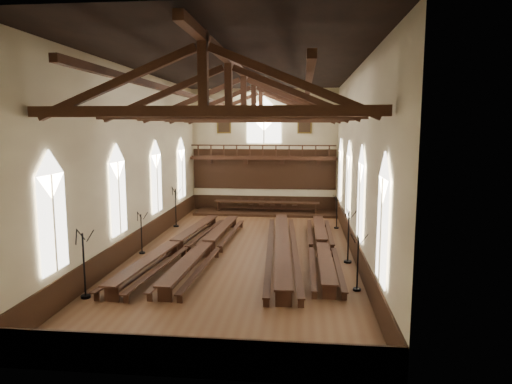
# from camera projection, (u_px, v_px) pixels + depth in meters

# --- Properties ---
(ground) EXTENTS (26.00, 26.00, 0.00)m
(ground) POSITION_uv_depth(u_px,v_px,m) (244.00, 252.00, 25.44)
(ground) COLOR brown
(ground) RESTS_ON ground
(room_walls) EXTENTS (26.00, 26.00, 26.00)m
(room_walls) POSITION_uv_depth(u_px,v_px,m) (244.00, 135.00, 24.53)
(room_walls) COLOR beige
(room_walls) RESTS_ON ground
(wainscot_band) EXTENTS (12.00, 26.00, 1.20)m
(wainscot_band) POSITION_uv_depth(u_px,v_px,m) (244.00, 241.00, 25.36)
(wainscot_band) COLOR black
(wainscot_band) RESTS_ON ground
(side_windows) EXTENTS (11.85, 19.80, 4.50)m
(side_windows) POSITION_uv_depth(u_px,v_px,m) (244.00, 185.00, 24.91)
(side_windows) COLOR white
(side_windows) RESTS_ON room_walls
(end_window) EXTENTS (2.80, 0.12, 3.80)m
(end_window) POSITION_uv_depth(u_px,v_px,m) (264.00, 123.00, 37.13)
(end_window) COLOR white
(end_window) RESTS_ON room_walls
(minstrels_gallery) EXTENTS (11.80, 1.24, 3.70)m
(minstrels_gallery) POSITION_uv_depth(u_px,v_px,m) (264.00, 164.00, 37.36)
(minstrels_gallery) COLOR #3B2013
(minstrels_gallery) RESTS_ON room_walls
(portraits) EXTENTS (7.75, 0.09, 1.45)m
(portraits) POSITION_uv_depth(u_px,v_px,m) (264.00, 125.00, 37.14)
(portraits) COLOR brown
(portraits) RESTS_ON room_walls
(roof_trusses) EXTENTS (11.70, 25.70, 2.80)m
(roof_trusses) POSITION_uv_depth(u_px,v_px,m) (244.00, 102.00, 24.28)
(roof_trusses) COLOR #3B2013
(roof_trusses) RESTS_ON room_walls
(refectory_row_a) EXTENTS (2.19, 14.70, 0.77)m
(refectory_row_a) POSITION_uv_depth(u_px,v_px,m) (175.00, 244.00, 24.83)
(refectory_row_a) COLOR #3B2013
(refectory_row_a) RESTS_ON ground
(refectory_row_b) EXTENTS (1.81, 14.45, 0.75)m
(refectory_row_b) POSITION_uv_depth(u_px,v_px,m) (208.00, 245.00, 24.79)
(refectory_row_b) COLOR #3B2013
(refectory_row_b) RESTS_ON ground
(refectory_row_c) EXTENTS (2.03, 15.01, 0.81)m
(refectory_row_c) POSITION_uv_depth(u_px,v_px,m) (282.00, 245.00, 24.58)
(refectory_row_c) COLOR #3B2013
(refectory_row_c) RESTS_ON ground
(refectory_row_d) EXTENTS (1.47, 14.15, 0.72)m
(refectory_row_d) POSITION_uv_depth(u_px,v_px,m) (322.00, 244.00, 24.98)
(refectory_row_d) COLOR #3B2013
(refectory_row_d) RESTS_ON ground
(dais) EXTENTS (11.40, 2.91, 0.19)m
(dais) POSITION_uv_depth(u_px,v_px,m) (266.00, 212.00, 36.62)
(dais) COLOR black
(dais) RESTS_ON ground
(high_table) EXTENTS (8.48, 1.36, 0.79)m
(high_table) POSITION_uv_depth(u_px,v_px,m) (266.00, 203.00, 36.51)
(high_table) COLOR #3B2013
(high_table) RESTS_ON dais
(high_chairs) EXTENTS (4.95, 0.46, 0.92)m
(high_chairs) POSITION_uv_depth(u_px,v_px,m) (267.00, 203.00, 37.34)
(high_chairs) COLOR #3B2013
(high_chairs) RESTS_ON dais
(candelabrum_left_near) EXTENTS (0.82, 0.87, 2.86)m
(candelabrum_left_near) POSITION_uv_depth(u_px,v_px,m) (85.00, 277.00, 18.45)
(candelabrum_left_near) COLOR black
(candelabrum_left_near) RESTS_ON ground
(candelabrum_left_mid) EXTENTS (0.66, 0.71, 2.33)m
(candelabrum_left_mid) POSITION_uv_depth(u_px,v_px,m) (142.00, 241.00, 24.98)
(candelabrum_left_mid) COLOR black
(candelabrum_left_mid) RESTS_ON ground
(candelabrum_left_far) EXTENTS (0.79, 0.86, 2.81)m
(candelabrum_left_far) POSITION_uv_depth(u_px,v_px,m) (176.00, 215.00, 31.70)
(candelabrum_left_far) COLOR black
(candelabrum_left_far) RESTS_ON ground
(candelabrum_right_near) EXTENTS (0.74, 0.71, 2.46)m
(candelabrum_right_near) POSITION_uv_depth(u_px,v_px,m) (357.00, 274.00, 19.30)
(candelabrum_right_near) COLOR black
(candelabrum_right_near) RESTS_ON ground
(candelabrum_right_mid) EXTENTS (0.84, 0.85, 2.86)m
(candelabrum_right_mid) POSITION_uv_depth(u_px,v_px,m) (348.00, 246.00, 23.26)
(candelabrum_right_mid) COLOR black
(candelabrum_right_mid) RESTS_ON ground
(candelabrum_right_far) EXTENTS (0.66, 0.71, 2.32)m
(candelabrum_right_far) POSITION_uv_depth(u_px,v_px,m) (337.00, 218.00, 31.20)
(candelabrum_right_far) COLOR black
(candelabrum_right_far) RESTS_ON ground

